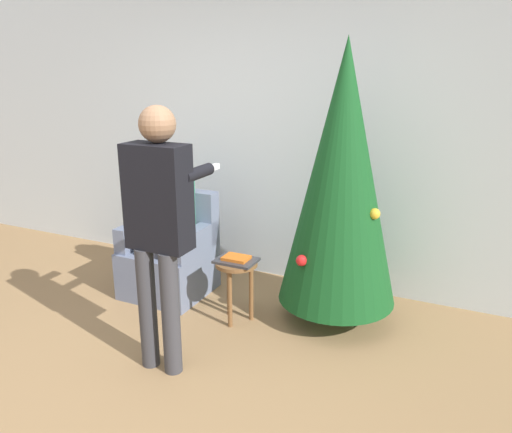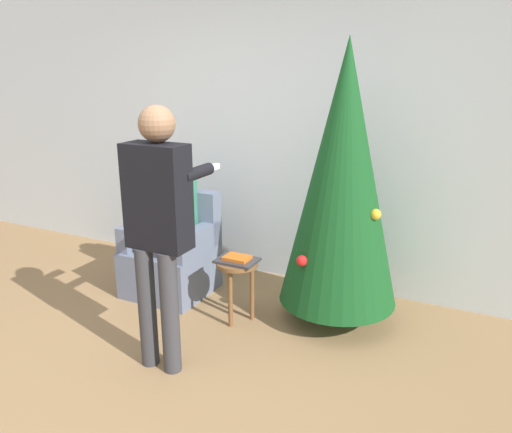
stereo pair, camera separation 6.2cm
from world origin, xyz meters
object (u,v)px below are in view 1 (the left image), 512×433
(christmas_tree, at_px, (342,176))
(person_standing, at_px, (159,218))
(side_stool, at_px, (236,274))
(person_seated, at_px, (168,220))
(armchair, at_px, (171,257))

(christmas_tree, height_order, person_standing, christmas_tree)
(side_stool, bearing_deg, person_seated, 164.23)
(armchair, height_order, person_standing, person_standing)
(armchair, bearing_deg, person_standing, -57.54)
(christmas_tree, height_order, side_stool, christmas_tree)
(person_standing, bearing_deg, armchair, 122.46)
(person_seated, relative_size, side_stool, 2.47)
(armchair, relative_size, person_seated, 0.72)
(armchair, distance_m, person_seated, 0.35)
(christmas_tree, xyz_separation_m, person_standing, (-0.86, -1.10, -0.13))
(christmas_tree, xyz_separation_m, armchair, (-1.49, -0.11, -0.85))
(christmas_tree, relative_size, armchair, 2.42)
(person_standing, bearing_deg, person_seated, 123.04)
(christmas_tree, relative_size, person_standing, 1.25)
(christmas_tree, distance_m, armchair, 1.72)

